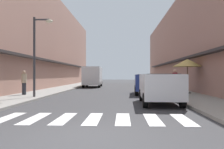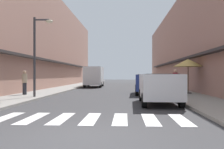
{
  "view_description": "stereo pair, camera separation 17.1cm",
  "coord_description": "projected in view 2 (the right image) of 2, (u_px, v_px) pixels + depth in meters",
  "views": [
    {
      "loc": [
        0.94,
        -5.36,
        1.41
      ],
      "look_at": [
        0.29,
        9.48,
        1.45
      ],
      "focal_mm": 38.82,
      "sensor_mm": 36.0,
      "label": 1
    },
    {
      "loc": [
        1.11,
        -5.36,
        1.41
      ],
      "look_at": [
        0.29,
        9.48,
        1.45
      ],
      "focal_mm": 38.82,
      "sensor_mm": 36.0,
      "label": 2
    }
  ],
  "objects": [
    {
      "name": "crosswalk",
      "position": [
        91.0,
        119.0,
        7.79
      ],
      "size": [
        6.15,
        2.2,
        0.01
      ],
      "color": "silver",
      "rests_on": "ground_plane"
    },
    {
      "name": "parked_car_mid",
      "position": [
        148.0,
        82.0,
        17.79
      ],
      "size": [
        1.95,
        4.48,
        1.47
      ],
      "color": "navy",
      "rests_on": "ground_plane"
    },
    {
      "name": "sidewalk_right",
      "position": [
        165.0,
        89.0,
        24.21
      ],
      "size": [
        2.62,
        66.9,
        0.12
      ],
      "primitive_type": "cube",
      "color": "#9E998E",
      "rests_on": "ground_plane"
    },
    {
      "name": "pedestrian_walking_far",
      "position": [
        175.0,
        81.0,
        15.57
      ],
      "size": [
        0.34,
        0.34,
        1.68
      ],
      "rotation": [
        0.0,
        0.0,
        4.86
      ],
      "color": "#282B33",
      "rests_on": "sidewalk_right"
    },
    {
      "name": "street_lamp",
      "position": [
        38.0,
        47.0,
        14.48
      ],
      "size": [
        1.19,
        0.28,
        4.76
      ],
      "color": "#38383D",
      "rests_on": "sidewalk_left"
    },
    {
      "name": "cafe_umbrella",
      "position": [
        188.0,
        63.0,
        17.18
      ],
      "size": [
        2.12,
        2.12,
        2.44
      ],
      "color": "#262626",
      "rests_on": "sidewalk_right"
    },
    {
      "name": "ground_plane",
      "position": [
        114.0,
        89.0,
        24.49
      ],
      "size": [
        105.13,
        105.13,
        0.0
      ],
      "primitive_type": "plane",
      "color": "#38383A"
    },
    {
      "name": "building_row_left",
      "position": [
        33.0,
        41.0,
        26.38
      ],
      "size": [
        5.5,
        45.01,
        10.31
      ],
      "color": "#A87A6B",
      "rests_on": "ground_plane"
    },
    {
      "name": "sidewalk_left",
      "position": [
        65.0,
        88.0,
        24.77
      ],
      "size": [
        2.62,
        66.9,
        0.12
      ],
      "primitive_type": "cube",
      "color": "gray",
      "rests_on": "ground_plane"
    },
    {
      "name": "pedestrian_walking_near",
      "position": [
        25.0,
        82.0,
        16.0
      ],
      "size": [
        0.34,
        0.34,
        1.6
      ],
      "rotation": [
        0.0,
        0.0,
        3.2
      ],
      "color": "#282B33",
      "rests_on": "sidewalk_left"
    },
    {
      "name": "delivery_van",
      "position": [
        94.0,
        75.0,
        28.73
      ],
      "size": [
        2.13,
        5.45,
        2.37
      ],
      "color": "silver",
      "rests_on": "ground_plane"
    },
    {
      "name": "building_row_right",
      "position": [
        200.0,
        45.0,
        25.4
      ],
      "size": [
        5.5,
        45.01,
        9.19
      ],
      "color": "#A87A6B",
      "rests_on": "ground_plane"
    },
    {
      "name": "parked_car_near",
      "position": [
        159.0,
        85.0,
        11.72
      ],
      "size": [
        1.87,
        4.14,
        1.47
      ],
      "color": "silver",
      "rests_on": "ground_plane"
    }
  ]
}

